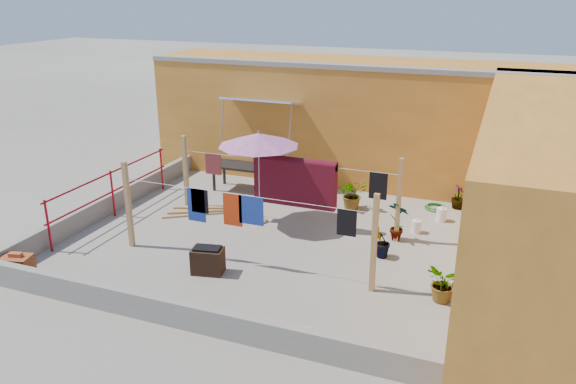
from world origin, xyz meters
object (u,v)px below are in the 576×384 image
(water_jug_a, at_px, (416,227))
(water_jug_b, at_px, (441,215))
(green_hose, at_px, (436,207))
(patio_umbrella, at_px, (259,140))
(plant_back_a, at_px, (353,194))
(outdoor_table, at_px, (241,167))
(brazier, at_px, (208,260))
(white_basin, at_px, (302,336))
(brick_stack, at_px, (17,265))

(water_jug_a, relative_size, water_jug_b, 0.91)
(water_jug_a, bearing_deg, green_hose, 82.28)
(patio_umbrella, height_order, plant_back_a, patio_umbrella)
(outdoor_table, relative_size, brazier, 2.33)
(white_basin, relative_size, water_jug_a, 1.51)
(water_jug_a, distance_m, green_hose, 1.60)
(outdoor_table, relative_size, water_jug_a, 4.64)
(patio_umbrella, xyz_separation_m, water_jug_b, (3.81, 1.54, -1.75))
(outdoor_table, bearing_deg, brick_stack, -107.79)
(patio_umbrella, distance_m, plant_back_a, 2.78)
(water_jug_a, bearing_deg, outdoor_table, 166.90)
(plant_back_a, bearing_deg, water_jug_b, -0.21)
(water_jug_b, relative_size, plant_back_a, 0.48)
(water_jug_a, bearing_deg, plant_back_a, 152.29)
(brick_stack, relative_size, white_basin, 1.21)
(patio_umbrella, relative_size, water_jug_b, 6.28)
(brick_stack, distance_m, water_jug_a, 7.97)
(white_basin, relative_size, green_hose, 0.92)
(brick_stack, relative_size, brazier, 0.92)
(water_jug_a, distance_m, water_jug_b, 0.96)
(white_basin, bearing_deg, brazier, 150.01)
(water_jug_b, distance_m, green_hose, 0.76)
(water_jug_a, height_order, water_jug_b, water_jug_b)
(white_basin, relative_size, plant_back_a, 0.65)
(brazier, bearing_deg, plant_back_a, 68.09)
(green_hose, bearing_deg, plant_back_a, -159.13)
(white_basin, xyz_separation_m, water_jug_b, (1.39, 5.44, 0.11))
(brazier, height_order, water_jug_a, brazier)
(outdoor_table, bearing_deg, brazier, -72.13)
(brazier, bearing_deg, water_jug_a, 44.35)
(white_basin, height_order, plant_back_a, plant_back_a)
(green_hose, bearing_deg, water_jug_a, -97.72)
(brazier, distance_m, plant_back_a, 4.42)
(brazier, relative_size, green_hose, 1.21)
(patio_umbrella, relative_size, outdoor_table, 1.48)
(white_basin, bearing_deg, brick_stack, 180.00)
(outdoor_table, distance_m, white_basin, 6.82)
(green_hose, xyz_separation_m, plant_back_a, (-1.87, -0.71, 0.34))
(patio_umbrella, height_order, water_jug_b, patio_umbrella)
(green_hose, bearing_deg, water_jug_b, -73.81)
(brick_stack, bearing_deg, brazier, 22.78)
(green_hose, relative_size, plant_back_a, 0.71)
(brazier, relative_size, white_basin, 1.32)
(water_jug_b, relative_size, green_hose, 0.67)
(white_basin, distance_m, plant_back_a, 5.50)
(brick_stack, distance_m, water_jug_b, 8.82)
(patio_umbrella, relative_size, white_basin, 4.58)
(outdoor_table, xyz_separation_m, green_hose, (4.91, 0.49, -0.59))
(outdoor_table, xyz_separation_m, white_basin, (3.73, -5.67, -0.58))
(water_jug_b, bearing_deg, brick_stack, -141.91)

